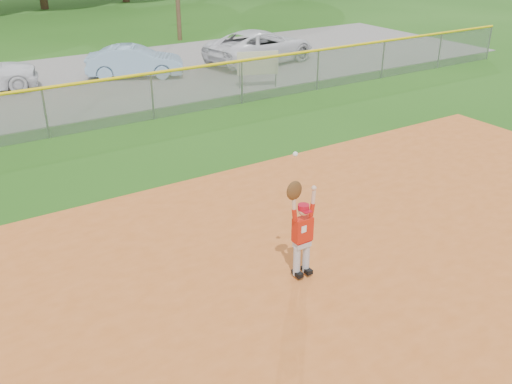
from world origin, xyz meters
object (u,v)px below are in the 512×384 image
car_blue (135,61)px  sponsor_sign (258,64)px  ballplayer (301,228)px  car_white_b (260,47)px

car_blue → sponsor_sign: 5.26m
sponsor_sign → ballplayer: (-6.33, -11.27, 0.09)m
car_blue → ballplayer: 15.65m
car_blue → ballplayer: bearing=-165.1°
car_blue → sponsor_sign: (3.32, -4.08, 0.27)m
ballplayer → car_blue: bearing=78.9°
sponsor_sign → ballplayer: 12.93m
car_blue → ballplayer: size_ratio=1.62×
car_white_b → sponsor_sign: (-2.36, -3.47, 0.17)m
car_blue → sponsor_sign: bearing=-114.8°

